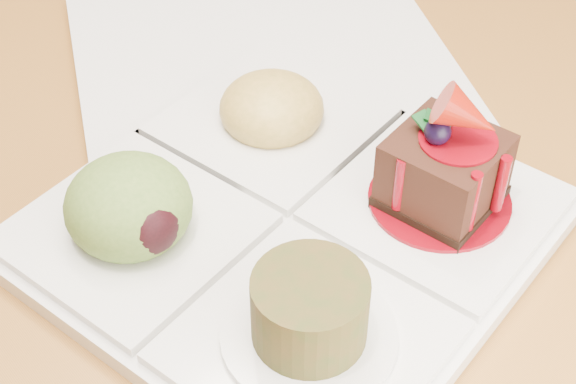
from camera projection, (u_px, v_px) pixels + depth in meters
sampler_plate at (281, 211)px, 0.49m from camera, size 0.30×0.30×0.10m
second_plate at (265, 68)px, 0.62m from camera, size 0.34×0.34×0.01m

